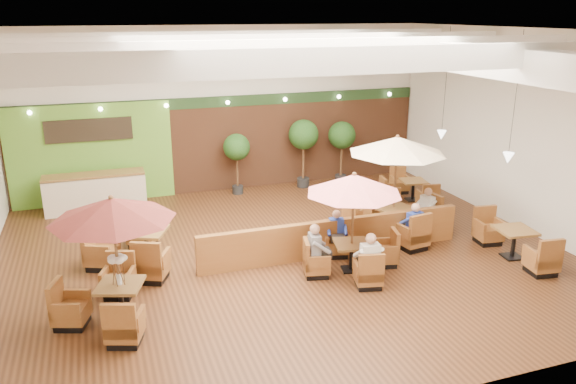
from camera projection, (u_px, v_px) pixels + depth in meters
name	position (u px, v px, depth m)	size (l,w,h in m)	color
room	(277.00, 105.00, 14.33)	(14.04, 14.00, 5.52)	#381E0F
service_counter	(96.00, 192.00, 17.31)	(3.00, 0.75, 1.18)	beige
booth_divider	(334.00, 238.00, 14.10)	(6.96, 0.18, 0.96)	brown
table_0	(111.00, 232.00, 10.76)	(2.56, 2.70, 2.61)	brown
table_1	(353.00, 204.00, 12.92)	(2.48, 2.48, 2.44)	brown
table_2	(396.00, 168.00, 14.99)	(2.84, 2.84, 2.82)	brown
table_3	(135.00, 246.00, 13.66)	(2.14, 3.03, 1.62)	brown
table_4	(514.00, 244.00, 14.02)	(0.97, 2.64, 0.97)	brown
table_5	(406.00, 192.00, 18.24)	(1.63, 2.37, 0.86)	brown
topiary_0	(237.00, 149.00, 18.61)	(0.89, 0.89, 2.06)	black
topiary_1	(304.00, 137.00, 19.28)	(1.03, 1.03, 2.39)	black
topiary_2	(342.00, 138.00, 19.77)	(0.96, 0.96, 2.24)	black
diner_0	(369.00, 255.00, 12.40)	(0.43, 0.36, 0.85)	silver
diner_1	(336.00, 228.00, 14.01)	(0.40, 0.36, 0.75)	#2740AA
diner_2	(317.00, 245.00, 12.92)	(0.36, 0.43, 0.83)	gray
diner_3	(413.00, 221.00, 14.41)	(0.43, 0.37, 0.81)	#2740AA
diner_4	(426.00, 205.00, 15.67)	(0.38, 0.42, 0.78)	silver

